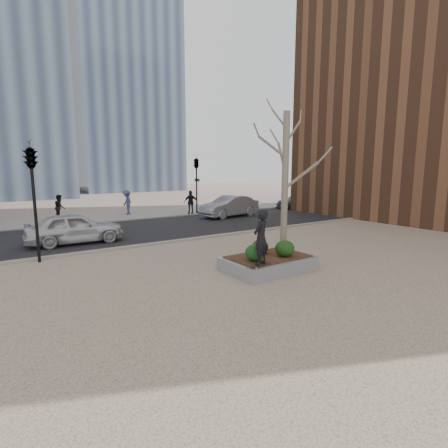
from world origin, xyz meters
TOP-DOWN VIEW (x-y plane):
  - ground at (0.00, 0.00)m, footprint 120.00×120.00m
  - street at (0.00, 10.00)m, footprint 60.00×8.00m
  - far_sidewalk at (0.00, 17.00)m, footprint 60.00×6.00m
  - planter at (1.00, 0.00)m, footprint 3.00×2.00m
  - planter_mulch at (1.00, 0.00)m, footprint 2.70×1.70m
  - sycamore_tree at (2.00, 0.30)m, footprint 2.80×2.80m
  - shrub_left at (0.22, -0.22)m, footprint 0.64×0.64m
  - shrub_middle at (1.02, 0.46)m, footprint 0.59×0.59m
  - shrub_right at (1.45, -0.35)m, footprint 0.67×0.67m
  - skateboard at (0.00, -0.77)m, footprint 0.80×0.29m
  - skateboarder at (0.00, -0.77)m, footprint 0.74×0.62m
  - police_car at (-3.66, 8.30)m, footprint 4.36×1.92m
  - car_silver at (7.56, 11.68)m, footprint 4.79×2.26m
  - car_third at (15.97, 12.89)m, footprint 4.57×2.40m
  - pedestrian_a at (-2.88, 17.04)m, footprint 0.79×0.94m
  - pedestrian_b at (1.81, 17.04)m, footprint 0.72×1.21m
  - pedestrian_c at (5.97, 14.60)m, footprint 1.14×0.73m
  - traffic_light_near at (-5.50, 5.60)m, footprint 0.60×2.48m
  - traffic_light_far at (6.50, 14.60)m, footprint 0.60×2.48m
  - building_glass_b at (12.00, 48.00)m, footprint 15.00×15.00m

SIDE VIEW (x-z plane):
  - ground at x=0.00m, z-range 0.00..0.00m
  - street at x=0.00m, z-range 0.00..0.02m
  - far_sidewalk at x=0.00m, z-range 0.00..0.02m
  - planter at x=1.00m, z-range 0.00..0.45m
  - planter_mulch at x=1.00m, z-range 0.45..0.49m
  - skateboard at x=0.00m, z-range 0.45..0.53m
  - car_third at x=15.97m, z-range 0.02..1.28m
  - shrub_middle at x=1.02m, z-range 0.49..0.99m
  - police_car at x=-3.66m, z-range 0.02..1.48m
  - shrub_left at x=0.22m, z-range 0.49..1.04m
  - shrub_right at x=1.45m, z-range 0.49..1.06m
  - car_silver at x=7.56m, z-range 0.02..1.54m
  - pedestrian_a at x=-2.88m, z-range 0.02..1.73m
  - pedestrian_c at x=5.97m, z-range 0.02..1.83m
  - pedestrian_b at x=1.81m, z-range 0.02..1.87m
  - skateboarder at x=0.00m, z-range 0.52..2.25m
  - traffic_light_near at x=-5.50m, z-range 0.00..4.50m
  - traffic_light_far at x=6.50m, z-range 0.00..4.50m
  - sycamore_tree at x=2.00m, z-range 0.49..7.09m
  - building_glass_b at x=12.00m, z-range 0.00..55.00m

